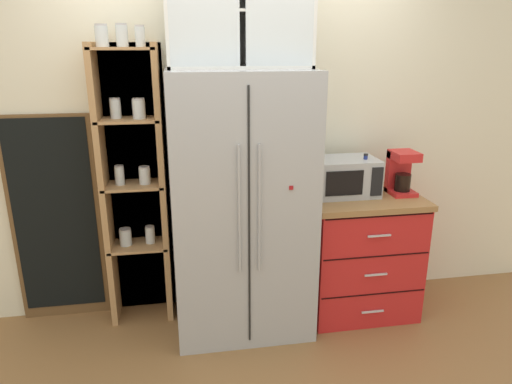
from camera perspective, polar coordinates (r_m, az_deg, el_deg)
The scene contains 11 objects.
ground_plane at distance 3.47m, azimuth -1.65°, elevation -15.67°, with size 10.62×10.62×0.00m, color olive.
wall_back_cream at distance 3.36m, azimuth -2.82°, elevation 6.79°, with size 4.92×0.10×2.55m, color silver.
refrigerator at distance 3.09m, azimuth -1.83°, elevation -1.66°, with size 0.91×0.69×1.77m.
pantry_shelf_column at distance 3.29m, azimuth -14.83°, elevation 1.51°, with size 0.47×0.29×2.04m.
counter_cabinet at distance 3.51m, azimuth 12.59°, elevation -7.32°, with size 0.80×0.62×0.90m.
microwave at distance 3.31m, azimuth 10.89°, elevation 1.89°, with size 0.44×0.33×0.26m.
coffee_maker at distance 3.43m, azimuth 17.46°, elevation 2.37°, with size 0.17×0.20×0.31m.
mug_sage at distance 3.32m, azimuth 13.33°, elevation 0.29°, with size 0.12×0.09×0.10m.
bottle_cobalt at distance 3.32m, azimuth 13.21°, elevation 1.83°, with size 0.07×0.07×0.30m.
upper_cabinet at distance 2.97m, azimuth -2.21°, elevation 21.30°, with size 0.87×0.32×0.65m.
chalkboard_menu at distance 3.51m, azimuth -23.43°, elevation -3.18°, with size 0.60×0.04×1.48m.
Camera 1 is at (-0.40, -2.88, 1.90)m, focal length 32.41 mm.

